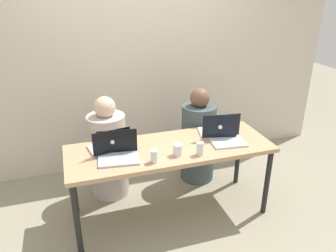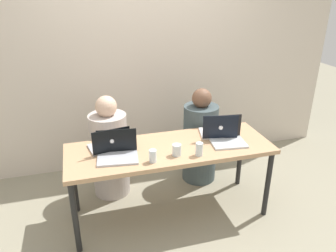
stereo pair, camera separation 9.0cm
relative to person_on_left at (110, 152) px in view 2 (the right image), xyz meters
name	(u,v)px [view 2 (the right image)]	position (x,y,z in m)	size (l,w,h in m)	color
ground_plane	(170,212)	(0.50, -0.52, -0.49)	(12.00, 12.00, 0.00)	gray
back_wall	(142,68)	(0.50, 0.63, 0.70)	(4.86, 0.10, 2.38)	beige
desk	(170,153)	(0.50, -0.52, 0.18)	(1.87, 0.66, 0.73)	tan
person_on_left	(110,152)	(0.00, 0.00, 0.00)	(0.47, 0.47, 1.09)	#B9ACA5
person_on_right	(200,140)	(1.00, 0.00, 0.00)	(0.47, 0.47, 1.08)	#404E52
laptop_front_left	(117,152)	(0.02, -0.58, 0.29)	(0.37, 0.28, 0.23)	#B2B4BC
laptop_back_right	(218,131)	(1.02, -0.43, 0.30)	(0.38, 0.32, 0.24)	silver
laptop_back_left	(109,144)	(-0.03, -0.42, 0.29)	(0.37, 0.29, 0.23)	#B0B1B8
laptop_front_right	(227,137)	(1.04, -0.56, 0.30)	(0.34, 0.29, 0.24)	silver
water_glass_right	(199,150)	(0.70, -0.74, 0.30)	(0.06, 0.06, 0.12)	silver
water_glass_center	(177,151)	(0.51, -0.69, 0.29)	(0.08, 0.08, 0.10)	silver
water_glass_left	(153,157)	(0.29, -0.74, 0.29)	(0.06, 0.06, 0.11)	silver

